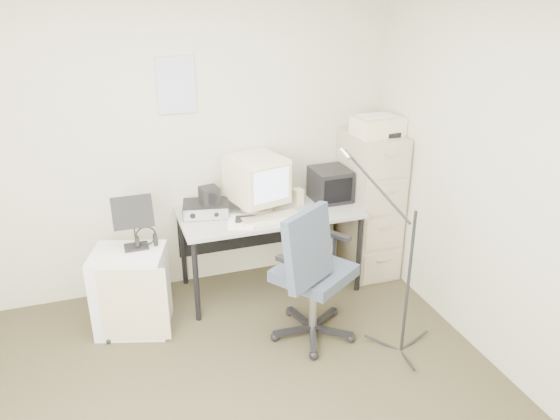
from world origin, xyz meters
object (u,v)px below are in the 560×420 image
object	(u,v)px
filing_cabinet	(369,204)
side_cart	(131,290)
desk	(270,250)
office_chair	(314,270)

from	to	relation	value
filing_cabinet	side_cart	xyz separation A→B (m)	(-2.14, -0.26, -0.32)
filing_cabinet	desk	size ratio (longest dim) A/B	0.87
desk	office_chair	world-z (taller)	office_chair
desk	side_cart	world-z (taller)	desk
filing_cabinet	desk	world-z (taller)	filing_cabinet
desk	office_chair	size ratio (longest dim) A/B	1.34
filing_cabinet	office_chair	xyz separation A→B (m)	(-0.86, -0.81, -0.09)
filing_cabinet	desk	xyz separation A→B (m)	(-0.95, -0.03, -0.29)
filing_cabinet	side_cart	world-z (taller)	filing_cabinet
filing_cabinet	desk	bearing A→B (deg)	-178.19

